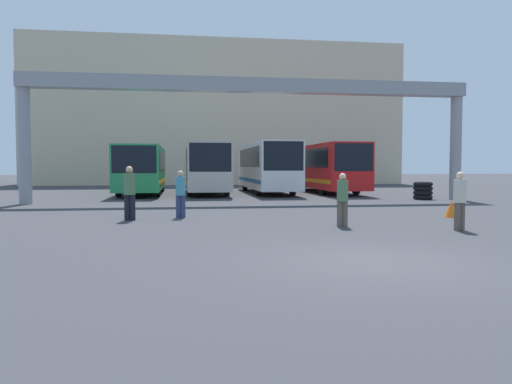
% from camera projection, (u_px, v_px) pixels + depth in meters
% --- Properties ---
extents(ground_plane, '(200.00, 200.00, 0.00)m').
position_uv_depth(ground_plane, '(375.00, 262.00, 9.46)').
color(ground_plane, '#38383D').
extents(building_backdrop, '(37.17, 12.00, 14.17)m').
position_uv_depth(building_backdrop, '(216.00, 117.00, 53.81)').
color(building_backdrop, beige).
rests_on(building_backdrop, ground).
extents(overhead_gantry, '(22.73, 0.80, 6.25)m').
position_uv_depth(overhead_gantry, '(254.00, 100.00, 25.26)').
color(overhead_gantry, gray).
rests_on(overhead_gantry, ground).
extents(bus_slot_0, '(2.63, 11.12, 3.04)m').
position_uv_depth(bus_slot_0, '(142.00, 167.00, 32.49)').
color(bus_slot_0, '#268C4C').
rests_on(bus_slot_0, ground).
extents(bus_slot_1, '(2.57, 10.43, 3.21)m').
position_uv_depth(bus_slot_1, '(206.00, 166.00, 32.75)').
color(bus_slot_1, beige).
rests_on(bus_slot_1, ground).
extents(bus_slot_2, '(2.54, 11.44, 3.33)m').
position_uv_depth(bus_slot_2, '(267.00, 165.00, 33.85)').
color(bus_slot_2, silver).
rests_on(bus_slot_2, ground).
extents(bus_slot_3, '(2.57, 11.97, 3.25)m').
position_uv_depth(bus_slot_3, '(325.00, 165.00, 34.72)').
color(bus_slot_3, red).
rests_on(bus_slot_3, ground).
extents(pedestrian_far_center, '(0.33, 0.33, 1.61)m').
position_uv_depth(pedestrian_far_center, '(342.00, 198.00, 14.94)').
color(pedestrian_far_center, brown).
rests_on(pedestrian_far_center, ground).
extents(pedestrian_mid_right, '(0.35, 0.35, 1.66)m').
position_uv_depth(pedestrian_mid_right, '(460.00, 199.00, 14.04)').
color(pedestrian_mid_right, brown).
rests_on(pedestrian_mid_right, ground).
extents(pedestrian_mid_left, '(0.35, 0.35, 1.66)m').
position_uv_depth(pedestrian_mid_left, '(181.00, 193.00, 17.57)').
color(pedestrian_mid_left, navy).
rests_on(pedestrian_mid_left, ground).
extents(pedestrian_near_right, '(0.38, 0.38, 1.82)m').
position_uv_depth(pedestrian_near_right, '(130.00, 192.00, 16.67)').
color(pedestrian_near_right, black).
rests_on(pedestrian_near_right, ground).
extents(traffic_cone, '(0.48, 0.48, 0.58)m').
position_uv_depth(traffic_cone, '(451.00, 209.00, 17.68)').
color(traffic_cone, orange).
rests_on(traffic_cone, ground).
extents(tire_stack, '(1.04, 1.04, 0.96)m').
position_uv_depth(tire_stack, '(423.00, 191.00, 27.22)').
color(tire_stack, black).
rests_on(tire_stack, ground).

